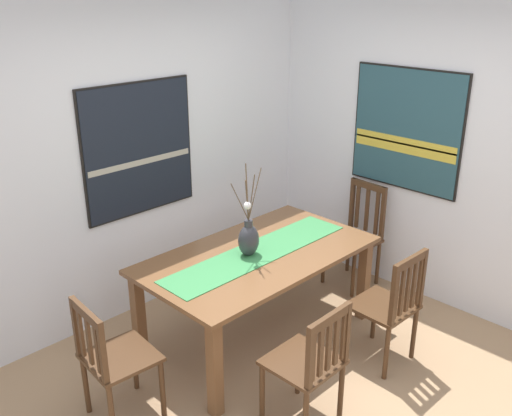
{
  "coord_description": "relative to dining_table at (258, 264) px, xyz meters",
  "views": [
    {
      "loc": [
        -2.49,
        -1.99,
        2.65
      ],
      "look_at": [
        0.38,
        0.86,
        1.05
      ],
      "focal_mm": 39.51,
      "sensor_mm": 36.0,
      "label": 1
    }
  ],
  "objects": [
    {
      "name": "chair_1",
      "position": [
        -1.3,
        -0.0,
        -0.18
      ],
      "size": [
        0.45,
        0.45,
        0.88
      ],
      "color": "#4C301C",
      "rests_on": "ground_plane"
    },
    {
      "name": "ground_plane",
      "position": [
        -0.27,
        -0.73,
        -0.67
      ],
      "size": [
        6.4,
        6.4,
        0.03
      ],
      "primitive_type": "cube",
      "color": "#A37F5B"
    },
    {
      "name": "centerpiece_vase",
      "position": [
        -0.08,
        0.02,
        0.24
      ],
      "size": [
        0.31,
        0.15,
        0.75
      ],
      "color": "#333338",
      "rests_on": "dining_table"
    },
    {
      "name": "chair_3",
      "position": [
        -0.47,
        -0.92,
        -0.17
      ],
      "size": [
        0.43,
        0.43,
        0.88
      ],
      "color": "#4C301C",
      "rests_on": "ground_plane"
    },
    {
      "name": "dining_table",
      "position": [
        0.0,
        0.0,
        0.0
      ],
      "size": [
        1.82,
        1.02,
        0.75
      ],
      "color": "brown",
      "rests_on": "ground_plane"
    },
    {
      "name": "chair_2",
      "position": [
        0.45,
        -0.91,
        -0.16
      ],
      "size": [
        0.43,
        0.43,
        0.92
      ],
      "color": "#4C301C",
      "rests_on": "ground_plane"
    },
    {
      "name": "painting_on_side_wall",
      "position": [
        1.53,
        -0.29,
        0.84
      ],
      "size": [
        0.05,
        1.04,
        1.05
      ],
      "color": "black"
    },
    {
      "name": "table_runner",
      "position": [
        0.0,
        0.0,
        0.1
      ],
      "size": [
        1.67,
        0.36,
        0.01
      ],
      "primitive_type": "cube",
      "color": "#388447",
      "rests_on": "dining_table"
    },
    {
      "name": "wall_side",
      "position": [
        1.59,
        -0.73,
        0.7
      ],
      "size": [
        0.12,
        6.4,
        2.7
      ],
      "primitive_type": "cube",
      "color": "silver",
      "rests_on": "ground_plane"
    },
    {
      "name": "chair_0",
      "position": [
        1.3,
        -0.01,
        -0.16
      ],
      "size": [
        0.45,
        0.45,
        0.97
      ],
      "color": "#4C301C",
      "rests_on": "ground_plane"
    },
    {
      "name": "wall_back",
      "position": [
        -0.27,
        1.13,
        0.7
      ],
      "size": [
        6.4,
        0.12,
        2.7
      ],
      "primitive_type": "cube",
      "color": "silver",
      "rests_on": "ground_plane"
    },
    {
      "name": "painting_on_back_wall",
      "position": [
        -0.3,
        1.07,
        0.77
      ],
      "size": [
        1.03,
        0.05,
        1.08
      ],
      "color": "black"
    }
  ]
}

